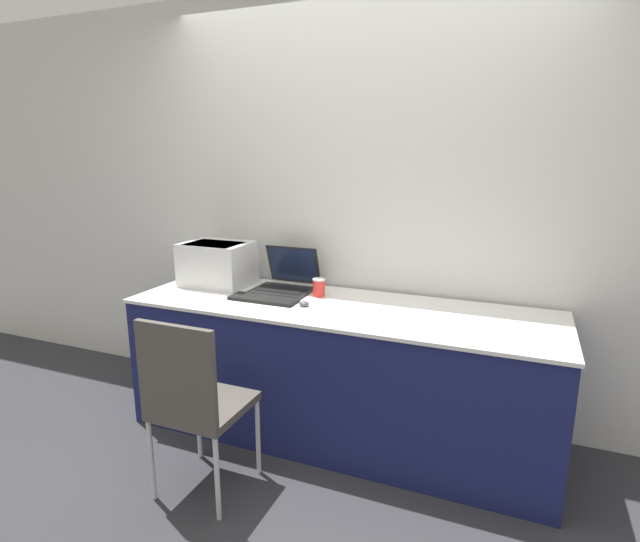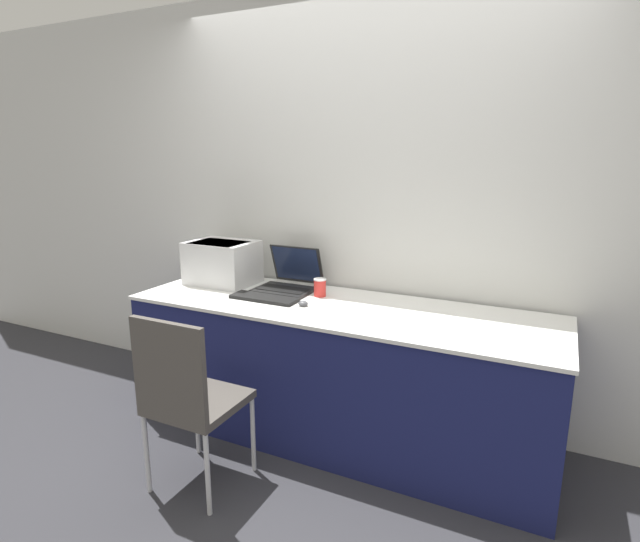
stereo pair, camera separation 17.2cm
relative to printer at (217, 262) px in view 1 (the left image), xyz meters
The scene contains 9 objects.
ground_plane 1.38m from the printer, 29.23° to the right, with size 14.00×14.00×0.00m, color #333338.
wall_back 1.00m from the printer, 18.55° to the left, with size 8.00×0.05×2.60m.
table 1.04m from the printer, ahead, with size 2.42×0.75×0.79m.
printer is the anchor object (origin of this frame).
laptop_left 0.48m from the printer, ahead, with size 0.35×0.34×0.26m.
external_keyboard 0.51m from the printer, 25.04° to the right, with size 0.41×0.13×0.02m.
coffee_cup 0.72m from the printer, ahead, with size 0.08×0.08×0.11m.
mouse 0.76m from the printer, 16.95° to the right, with size 0.06×0.05×0.03m.
chair 1.10m from the printer, 63.50° to the right, with size 0.40×0.41×0.91m.
Camera 1 is at (0.93, -2.16, 1.63)m, focal length 28.00 mm.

